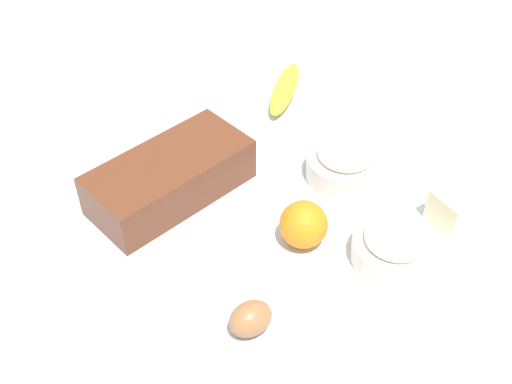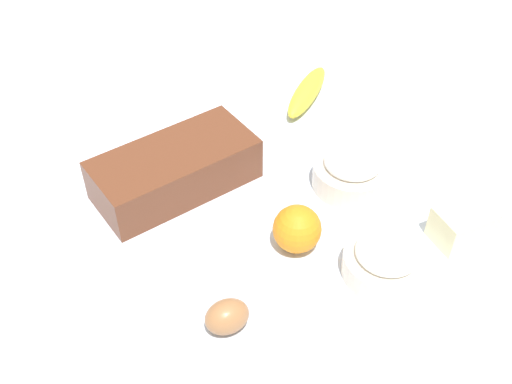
% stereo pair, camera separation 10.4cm
% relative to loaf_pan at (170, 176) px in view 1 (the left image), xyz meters
% --- Properties ---
extents(ground_plane, '(2.40, 2.40, 0.02)m').
position_rel_loaf_pan_xyz_m(ground_plane, '(0.10, -0.11, -0.05)').
color(ground_plane, silver).
extents(loaf_pan, '(0.30, 0.18, 0.08)m').
position_rel_loaf_pan_xyz_m(loaf_pan, '(0.00, 0.00, 0.00)').
color(loaf_pan, brown).
rests_on(loaf_pan, ground_plane).
extents(flour_bowl, '(0.13, 0.13, 0.07)m').
position_rel_loaf_pan_xyz_m(flour_bowl, '(0.22, -0.32, -0.01)').
color(flour_bowl, silver).
rests_on(flour_bowl, ground_plane).
extents(sugar_bowl, '(0.14, 0.14, 0.07)m').
position_rel_loaf_pan_xyz_m(sugar_bowl, '(0.28, -0.12, -0.01)').
color(sugar_bowl, silver).
rests_on(sugar_bowl, ground_plane).
extents(banana, '(0.17, 0.16, 0.04)m').
position_rel_loaf_pan_xyz_m(banana, '(0.33, 0.14, -0.02)').
color(banana, yellow).
rests_on(banana, ground_plane).
extents(orange_fruit, '(0.08, 0.08, 0.08)m').
position_rel_loaf_pan_xyz_m(orange_fruit, '(0.13, -0.21, -0.00)').
color(orange_fruit, orange).
rests_on(orange_fruit, ground_plane).
extents(butter_block, '(0.09, 0.06, 0.06)m').
position_rel_loaf_pan_xyz_m(butter_block, '(0.37, -0.31, -0.01)').
color(butter_block, '#F4EDB2').
rests_on(butter_block, ground_plane).
extents(egg_near_butter, '(0.07, 0.05, 0.05)m').
position_rel_loaf_pan_xyz_m(egg_near_butter, '(-0.03, -0.31, -0.02)').
color(egg_near_butter, '#A06B41').
rests_on(egg_near_butter, ground_plane).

